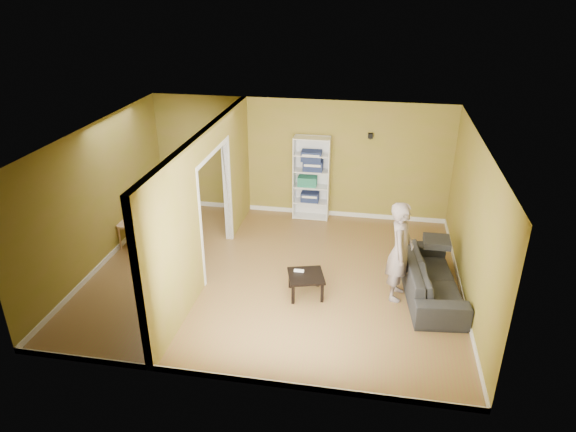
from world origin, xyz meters
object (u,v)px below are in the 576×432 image
(bookshelf, at_px, (312,178))
(chair_far, at_px, (180,212))
(coffee_table, at_px, (306,278))
(chair_near, at_px, (157,241))
(person, at_px, (401,243))
(dining_table, at_px, (164,219))
(chair_left, at_px, (127,222))
(sofa, at_px, (432,272))

(bookshelf, distance_m, chair_far, 2.90)
(coffee_table, relative_size, chair_near, 0.61)
(person, height_order, dining_table, person)
(person, relative_size, chair_far, 2.05)
(person, height_order, bookshelf, person)
(chair_near, relative_size, chair_far, 0.97)
(person, relative_size, bookshelf, 1.09)
(dining_table, distance_m, chair_near, 0.64)
(dining_table, bearing_deg, person, -12.04)
(chair_left, relative_size, chair_near, 1.07)
(person, bearing_deg, bookshelf, 39.98)
(chair_left, bearing_deg, sofa, 57.66)
(sofa, relative_size, person, 1.08)
(chair_left, bearing_deg, bookshelf, 95.14)
(person, distance_m, chair_near, 4.42)
(dining_table, xyz_separation_m, chair_near, (0.10, -0.62, -0.14))
(chair_far, bearing_deg, chair_near, 74.84)
(sofa, xyz_separation_m, chair_left, (-5.82, 0.76, 0.09))
(coffee_table, relative_size, chair_left, 0.57)
(coffee_table, bearing_deg, chair_near, 168.88)
(person, bearing_deg, coffee_table, 106.42)
(dining_table, relative_size, chair_near, 1.17)
(sofa, distance_m, chair_near, 4.94)
(chair_far, bearing_deg, bookshelf, -169.42)
(person, bearing_deg, sofa, -65.86)
(person, relative_size, dining_table, 1.81)
(sofa, height_order, coffee_table, sofa)
(sofa, bearing_deg, person, 100.31)
(person, height_order, chair_left, person)
(person, relative_size, coffee_table, 3.47)
(coffee_table, bearing_deg, dining_table, 158.23)
(person, distance_m, chair_far, 4.71)
(bookshelf, height_order, chair_far, bookshelf)
(sofa, distance_m, bookshelf, 3.67)
(chair_left, xyz_separation_m, chair_far, (0.86, 0.68, -0.02))
(dining_table, bearing_deg, chair_far, 83.63)
(person, distance_m, coffee_table, 1.66)
(coffee_table, bearing_deg, chair_far, 147.65)
(sofa, bearing_deg, chair_far, 67.69)
(person, relative_size, chair_left, 1.98)
(sofa, distance_m, chair_left, 5.87)
(sofa, height_order, bookshelf, bookshelf)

